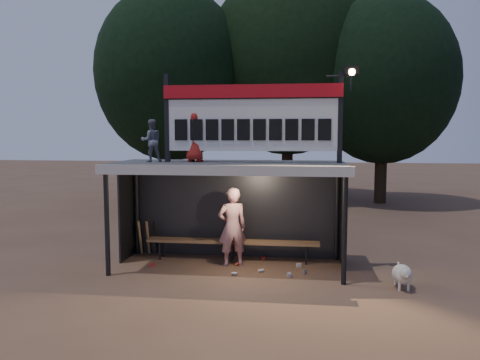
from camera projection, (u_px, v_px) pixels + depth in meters
The scene contains 13 objects.
ground at pixel (229, 267), 10.31m from camera, with size 80.00×80.00×0.00m, color brown.
player at pixel (232, 227), 10.38m from camera, with size 0.64×0.42×1.76m, color silver.
child_a at pixel (151, 141), 10.20m from camera, with size 0.45×0.35×0.93m, color slate.
child_b at pixel (195, 137), 10.19m from camera, with size 0.53×0.35×1.09m, color maroon.
dugout_shelter at pixel (230, 183), 10.37m from camera, with size 5.10×2.08×2.32m.
scoreboard_assembly at pixel (254, 115), 9.91m from camera, with size 4.10×0.27×1.99m.
bench at pixel (232, 242), 10.81m from camera, with size 4.00×0.35×0.48m.
tree_left at pixel (171, 74), 20.14m from camera, with size 6.46×6.46×9.27m.
tree_mid at pixel (288, 62), 20.95m from camera, with size 7.22×7.22×10.36m.
tree_right at pixel (383, 80), 19.56m from camera, with size 6.08×6.08×8.72m.
dog at pixel (403, 274), 8.86m from camera, with size 0.36×0.81×0.49m.
bats at pixel (148, 237), 11.34m from camera, with size 0.47×0.32×0.84m.
litter at pixel (254, 268), 10.15m from camera, with size 3.44×1.36×0.08m.
Camera 1 is at (1.49, -9.97, 2.92)m, focal length 35.00 mm.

